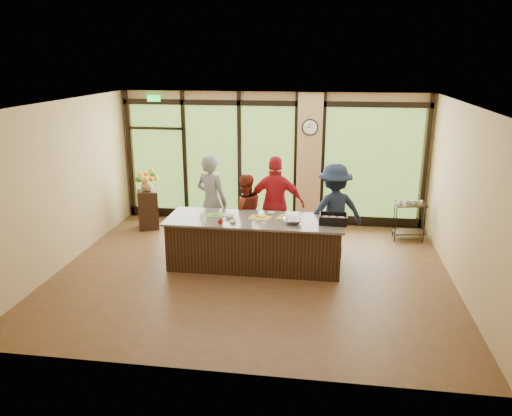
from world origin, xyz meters
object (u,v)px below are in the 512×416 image
(cook_right, at_px, (334,211))
(island_base, at_px, (255,244))
(cook_left, at_px, (212,202))
(roasting_pan, at_px, (333,221))
(bar_cart, at_px, (409,216))
(flower_stand, at_px, (148,210))

(cook_right, bearing_deg, island_base, 4.23)
(cook_left, bearing_deg, cook_right, -159.42)
(roasting_pan, height_order, bar_cart, roasting_pan)
(flower_stand, bearing_deg, bar_cart, -19.95)
(flower_stand, bearing_deg, cook_left, -49.49)
(island_base, bearing_deg, flower_stand, 146.47)
(cook_left, relative_size, bar_cart, 2.21)
(cook_right, distance_m, flower_stand, 4.28)
(island_base, height_order, bar_cart, island_base)
(cook_left, xyz_separation_m, roasting_pan, (2.40, -0.90, 0.00))
(cook_left, distance_m, cook_right, 2.43)
(roasting_pan, bearing_deg, cook_right, 91.28)
(cook_left, xyz_separation_m, cook_right, (2.42, -0.15, -0.05))
(flower_stand, bearing_deg, roasting_pan, -44.81)
(roasting_pan, bearing_deg, island_base, -178.83)
(flower_stand, bearing_deg, island_base, -54.35)
(bar_cart, bearing_deg, cook_right, -153.63)
(roasting_pan, relative_size, flower_stand, 0.56)
(cook_left, relative_size, roasting_pan, 3.93)
(island_base, xyz_separation_m, bar_cart, (3.02, 1.87, 0.08))
(cook_right, xyz_separation_m, bar_cart, (1.60, 1.16, -0.39))
(island_base, xyz_separation_m, flower_stand, (-2.69, 1.78, -0.00))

